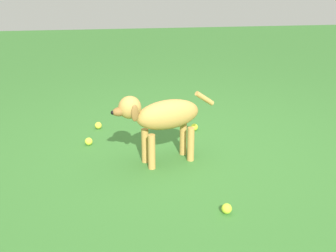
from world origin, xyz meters
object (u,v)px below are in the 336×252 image
Objects in this scene: tennis_ball_3 at (89,141)px; dog at (162,117)px; tennis_ball_1 at (194,127)px; tennis_ball_2 at (227,209)px; tennis_ball_0 at (98,125)px.

dog is at bearing -125.27° from tennis_ball_3.
tennis_ball_2 is (-1.42, 0.06, 0.00)m from tennis_ball_1.
tennis_ball_0 is 1.00× the size of tennis_ball_3.
tennis_ball_0 is 1.00× the size of tennis_ball_1.
tennis_ball_3 is at bearing 169.02° from tennis_ball_0.
dog is 12.45× the size of tennis_ball_2.
tennis_ball_0 is at bearing -75.32° from dog.
tennis_ball_0 and tennis_ball_2 have the same top height.
tennis_ball_1 is at bearing -2.29° from tennis_ball_2.
tennis_ball_2 and tennis_ball_3 have the same top height.
dog is at bearing 22.07° from tennis_ball_2.
tennis_ball_1 is 1.00× the size of tennis_ball_3.
dog is 1.01m from tennis_ball_0.
tennis_ball_2 is 1.51m from tennis_ball_3.
tennis_ball_0 is at bearing -10.98° from tennis_ball_3.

